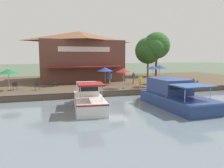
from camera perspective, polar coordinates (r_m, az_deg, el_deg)
The scene contains 23 objects.
ground_plane at distance 23.36m, azimuth 0.78°, elevation -3.46°, with size 220.00×220.00×0.00m, color #4C5B47.
quay_deck at distance 33.82m, azimuth -5.06°, elevation 0.36°, with size 22.00×56.00×0.60m, color #4C3D2D.
quay_edge_fender at distance 23.35m, azimuth 0.70°, elevation -1.85°, with size 0.20×50.40×0.10m, color #2D2D33.
waterfront_restaurant at distance 35.83m, azimuth -8.51°, elevation 7.44°, with size 11.57×12.81×7.70m.
patio_umbrella_mid_patio_right at distance 27.72m, azimuth 10.65°, elevation 4.21°, with size 1.78×1.78×2.56m.
patio_umbrella_mid_patio_left at distance 25.49m, azimuth 3.06°, elevation 3.59°, with size 1.85×1.85×2.39m.
patio_umbrella_by_entrance at distance 30.47m, azimuth 12.33°, elevation 4.41°, with size 1.97×1.97×2.58m.
patio_umbrella_far_corner at distance 28.46m, azimuth -1.83°, elevation 3.85°, with size 2.05×2.05×2.33m.
patio_umbrella_near_quay_edge at distance 26.45m, azimuth -25.44°, elevation 3.03°, with size 2.27×2.27×2.43m.
cafe_chair_facing_river at distance 28.11m, azimuth -14.76°, elevation 0.34°, with size 0.45×0.45×0.85m.
cafe_chair_back_row_seat at distance 30.47m, azimuth 10.27°, elevation 0.98°, with size 0.57×0.57×0.85m.
cafe_chair_mid_patio at distance 23.94m, azimuth -5.23°, elevation -0.62°, with size 0.57×0.57×0.85m.
cafe_chair_beside_entrance at distance 30.25m, azimuth 20.63°, elevation 0.59°, with size 0.57×0.57×0.85m.
cafe_chair_far_corner_seat at distance 25.73m, azimuth -19.01°, elevation -0.44°, with size 0.45×0.45×0.85m.
cafe_chair_under_first_umbrella at distance 26.70m, azimuth -24.02°, elevation -0.40°, with size 0.49×0.49×0.85m.
person_at_quay_edge at distance 29.88m, azimuth 5.66°, elevation 1.93°, with size 0.45×0.45×1.59m.
person_mid_patio at distance 28.15m, azimuth -0.58°, elevation 1.89°, with size 0.50×0.50×1.76m.
person_near_entrance at distance 25.63m, azimuth 7.38°, elevation 1.01°, with size 0.45×0.45×1.58m.
motorboat_second_along at distance 20.02m, azimuth 15.19°, elevation -2.86°, with size 8.82×3.47×2.29m.
motorboat_outer_channel at distance 18.69m, azimuth -6.31°, elevation -3.66°, with size 7.48×2.94×2.26m.
mooring_post at distance 28.71m, azimuth 21.41°, elevation 0.07°, with size 0.22×0.22×0.79m.
tree_upstream_bank at distance 42.59m, azimuth 11.51°, elevation 9.67°, with size 5.29×5.04×8.31m.
tree_downstream_bank at distance 42.46m, azimuth 9.35°, elevation 8.43°, with size 5.30×5.05×7.35m.
Camera 1 is at (21.80, -7.18, 4.34)m, focal length 35.00 mm.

